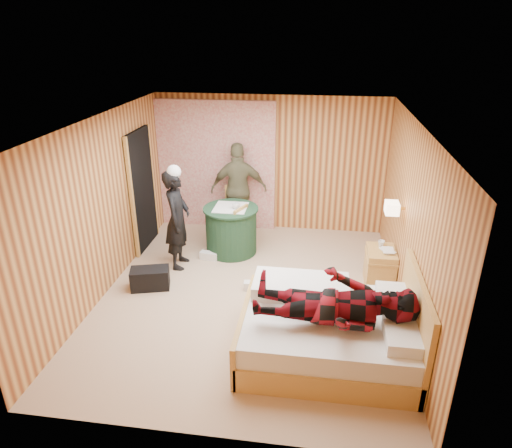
# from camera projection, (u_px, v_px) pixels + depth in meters

# --- Properties ---
(floor) EXTENTS (4.20, 5.00, 0.01)m
(floor) POSITION_uv_depth(u_px,v_px,m) (250.00, 295.00, 6.63)
(floor) COLOR tan
(floor) RESTS_ON ground
(ceiling) EXTENTS (4.20, 5.00, 0.01)m
(ceiling) POSITION_uv_depth(u_px,v_px,m) (248.00, 123.00, 5.62)
(ceiling) COLOR white
(ceiling) RESTS_ON wall_back
(wall_back) EXTENTS (4.20, 0.02, 2.50)m
(wall_back) POSITION_uv_depth(u_px,v_px,m) (270.00, 164.00, 8.39)
(wall_back) COLOR tan
(wall_back) RESTS_ON floor
(wall_left) EXTENTS (0.02, 5.00, 2.50)m
(wall_left) POSITION_uv_depth(u_px,v_px,m) (101.00, 208.00, 6.40)
(wall_left) COLOR tan
(wall_left) RESTS_ON floor
(wall_right) EXTENTS (0.02, 5.00, 2.50)m
(wall_right) POSITION_uv_depth(u_px,v_px,m) (410.00, 225.00, 5.85)
(wall_right) COLOR tan
(wall_right) RESTS_ON floor
(curtain) EXTENTS (2.20, 0.08, 2.40)m
(curtain) POSITION_uv_depth(u_px,v_px,m) (216.00, 166.00, 8.48)
(curtain) COLOR beige
(curtain) RESTS_ON floor
(doorway) EXTENTS (0.06, 0.90, 2.05)m
(doorway) POSITION_uv_depth(u_px,v_px,m) (142.00, 190.00, 7.75)
(doorway) COLOR black
(doorway) RESTS_ON floor
(wall_lamp) EXTENTS (0.26, 0.24, 0.16)m
(wall_lamp) POSITION_uv_depth(u_px,v_px,m) (392.00, 208.00, 6.26)
(wall_lamp) COLOR gold
(wall_lamp) RESTS_ON wall_right
(bed) EXTENTS (2.00, 1.57, 1.08)m
(bed) POSITION_uv_depth(u_px,v_px,m) (329.00, 330.00, 5.36)
(bed) COLOR tan
(bed) RESTS_ON floor
(nightstand) EXTENTS (0.43, 0.59, 0.57)m
(nightstand) POSITION_uv_depth(u_px,v_px,m) (380.00, 267.00, 6.81)
(nightstand) COLOR tan
(nightstand) RESTS_ON floor
(round_table) EXTENTS (0.93, 0.93, 0.82)m
(round_table) POSITION_uv_depth(u_px,v_px,m) (231.00, 229.00, 7.75)
(round_table) COLOR #1C3D24
(round_table) RESTS_ON floor
(chair_far) EXTENTS (0.52, 0.52, 0.93)m
(chair_far) POSITION_uv_depth(u_px,v_px,m) (237.00, 207.00, 8.36)
(chair_far) COLOR tan
(chair_far) RESTS_ON floor
(chair_near) EXTENTS (0.51, 0.51, 0.87)m
(chair_near) POSITION_uv_depth(u_px,v_px,m) (236.00, 227.00, 7.64)
(chair_near) COLOR tan
(chair_near) RESTS_ON floor
(duffel_bag) EXTENTS (0.62, 0.43, 0.32)m
(duffel_bag) POSITION_uv_depth(u_px,v_px,m) (150.00, 278.00, 6.76)
(duffel_bag) COLOR black
(duffel_bag) RESTS_ON floor
(sneaker_left) EXTENTS (0.31, 0.16, 0.13)m
(sneaker_left) POSITION_uv_depth(u_px,v_px,m) (209.00, 256.00, 7.62)
(sneaker_left) COLOR silver
(sneaker_left) RESTS_ON floor
(sneaker_right) EXTENTS (0.30, 0.14, 0.13)m
(sneaker_right) POSITION_uv_depth(u_px,v_px,m) (254.00, 286.00, 6.74)
(sneaker_right) COLOR silver
(sneaker_right) RESTS_ON floor
(woman_standing) EXTENTS (0.41, 0.60, 1.61)m
(woman_standing) POSITION_uv_depth(u_px,v_px,m) (177.00, 220.00, 7.15)
(woman_standing) COLOR black
(woman_standing) RESTS_ON floor
(man_at_table) EXTENTS (1.07, 0.58, 1.72)m
(man_at_table) POSITION_uv_depth(u_px,v_px,m) (239.00, 190.00, 8.27)
(man_at_table) COLOR brown
(man_at_table) RESTS_ON floor
(man_on_bed) EXTENTS (0.86, 0.67, 1.77)m
(man_on_bed) POSITION_uv_depth(u_px,v_px,m) (336.00, 293.00, 4.89)
(man_on_bed) COLOR maroon
(man_on_bed) RESTS_ON bed
(book_lower) EXTENTS (0.24, 0.27, 0.02)m
(book_lower) POSITION_uv_depth(u_px,v_px,m) (382.00, 251.00, 6.65)
(book_lower) COLOR silver
(book_lower) RESTS_ON nightstand
(book_upper) EXTENTS (0.17, 0.23, 0.02)m
(book_upper) POSITION_uv_depth(u_px,v_px,m) (382.00, 250.00, 6.64)
(book_upper) COLOR silver
(book_upper) RESTS_ON nightstand
(cup_nightstand) EXTENTS (0.12, 0.12, 0.09)m
(cup_nightstand) POSITION_uv_depth(u_px,v_px,m) (381.00, 244.00, 6.80)
(cup_nightstand) COLOR silver
(cup_nightstand) RESTS_ON nightstand
(cup_table) EXTENTS (0.12, 0.12, 0.10)m
(cup_table) POSITION_uv_depth(u_px,v_px,m) (236.00, 206.00, 7.51)
(cup_table) COLOR silver
(cup_table) RESTS_ON round_table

